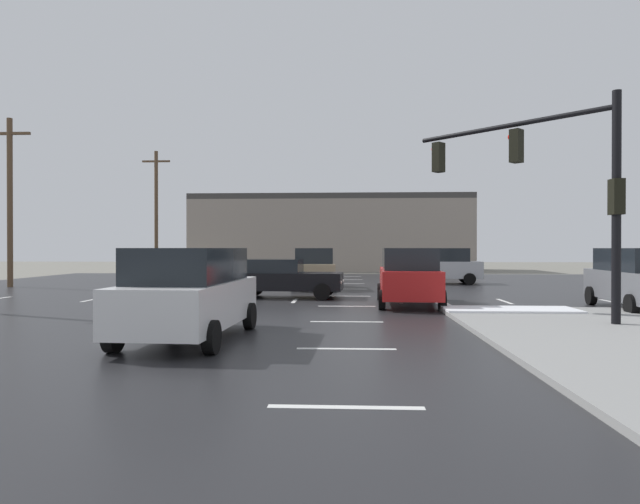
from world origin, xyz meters
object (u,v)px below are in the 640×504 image
at_px(suv_red, 409,275).
at_px(sedan_black, 283,277).
at_px(suv_white, 190,291).
at_px(suv_tan, 313,267).
at_px(utility_pole_distant, 156,210).
at_px(utility_pole_far, 10,199).
at_px(traffic_signal_mast, 550,173).
at_px(suv_silver, 438,265).

relative_size(suv_red, sedan_black, 1.06).
relative_size(sedan_black, suv_white, 0.94).
distance_m(sedan_black, suv_tan, 5.29).
bearing_deg(utility_pole_distant, utility_pole_far, -99.99).
bearing_deg(suv_white, utility_pole_distant, 23.48).
distance_m(suv_tan, utility_pole_distant, 20.30).
bearing_deg(traffic_signal_mast, sedan_black, 4.45).
relative_size(suv_tan, utility_pole_far, 0.56).
bearing_deg(traffic_signal_mast, suv_silver, -44.19).
distance_m(suv_red, suv_tan, 8.70).
bearing_deg(suv_red, suv_silver, -11.69).
height_order(traffic_signal_mast, utility_pole_distant, utility_pole_distant).
bearing_deg(utility_pole_far, suv_white, -47.80).
bearing_deg(traffic_signal_mast, utility_pole_far, 16.49).
bearing_deg(utility_pole_far, sedan_black, -19.90).
bearing_deg(suv_tan, traffic_signal_mast, 26.03).
bearing_deg(traffic_signal_mast, utility_pole_distant, -8.05).
height_order(suv_silver, utility_pole_distant, utility_pole_distant).
distance_m(traffic_signal_mast, suv_silver, 16.38).
height_order(traffic_signal_mast, utility_pole_far, utility_pole_far).
bearing_deg(suv_silver, utility_pole_distant, 155.58).
bearing_deg(utility_pole_far, suv_red, -21.97).
height_order(sedan_black, utility_pole_far, utility_pole_far).
xyz_separation_m(suv_red, suv_white, (-5.67, -7.60, 0.00)).
height_order(suv_white, utility_pole_far, utility_pole_far).
distance_m(sedan_black, utility_pole_distant, 23.90).
bearing_deg(suv_red, utility_pole_distant, 39.92).
bearing_deg(suv_silver, suv_white, -110.49).
bearing_deg(suv_red, sedan_black, 64.46).
bearing_deg(suv_white, sedan_black, -2.30).
bearing_deg(suv_silver, traffic_signal_mast, -85.06).
distance_m(suv_red, utility_pole_far, 21.65).
bearing_deg(sedan_black, traffic_signal_mast, -36.48).
xyz_separation_m(suv_white, utility_pole_far, (-14.14, 15.59, 3.54)).
relative_size(suv_white, suv_tan, 0.99).
xyz_separation_m(suv_silver, sedan_black, (-7.81, -9.23, -0.24)).
distance_m(suv_silver, utility_pole_far, 23.38).
distance_m(utility_pole_far, utility_pole_distant, 14.78).
xyz_separation_m(suv_red, sedan_black, (-4.82, 2.57, -0.24)).
height_order(sedan_black, suv_white, suv_white).
height_order(suv_silver, suv_white, same).
xyz_separation_m(suv_tan, utility_pole_far, (-15.90, 0.22, 3.54)).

